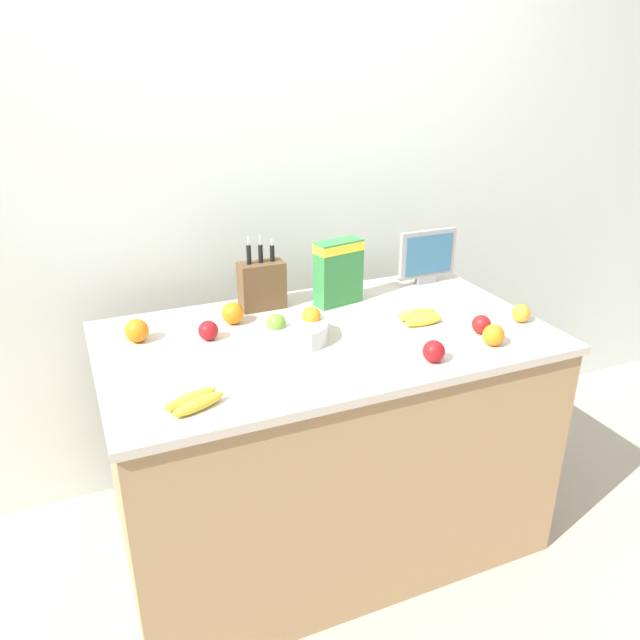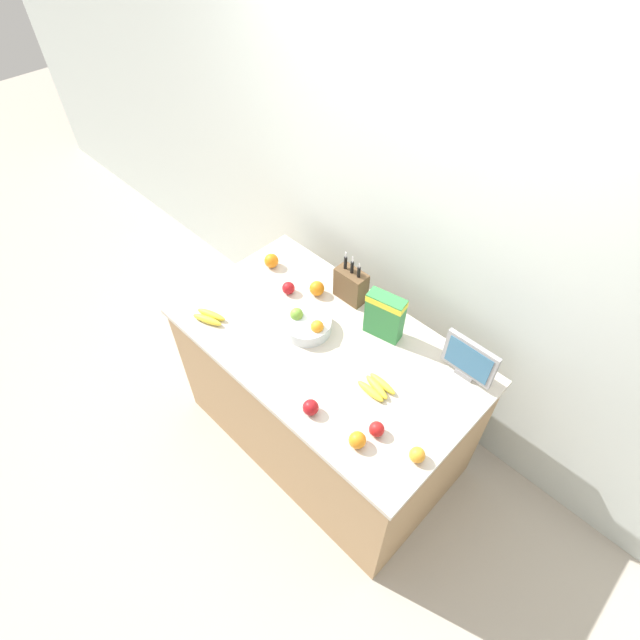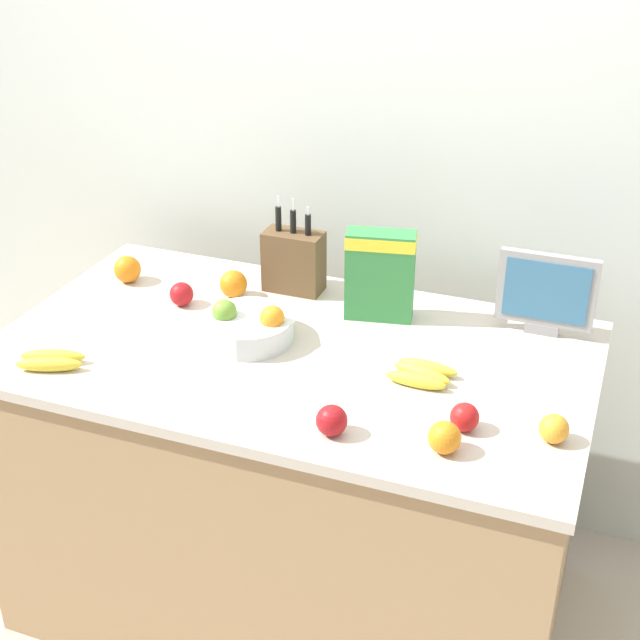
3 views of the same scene
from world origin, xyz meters
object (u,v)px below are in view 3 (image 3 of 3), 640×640
object	(u,v)px
banana_bunch_left	(422,373)
orange_front_right	(127,269)
orange_mid_right	(444,438)
fruit_bowl	(248,327)
apple_near_bananas	(332,420)
orange_by_cereal	(554,429)
small_monitor	(546,292)
orange_mid_left	(233,284)
apple_leftmost	(182,294)
cereal_box	(380,271)
apple_rightmost	(465,417)
knife_block	(294,261)
banana_bunch_right	(51,360)

from	to	relation	value
banana_bunch_left	orange_front_right	distance (m)	1.03
orange_mid_right	fruit_bowl	bearing A→B (deg)	153.61
apple_near_bananas	orange_by_cereal	xyz separation A→B (m)	(0.48, 0.15, -0.00)
small_monitor	orange_mid_left	bearing A→B (deg)	-173.91
apple_leftmost	orange_mid_left	distance (m)	0.16
cereal_box	apple_rightmost	xyz separation A→B (m)	(0.35, -0.46, -0.11)
banana_bunch_left	apple_leftmost	size ratio (longest dim) A/B	2.44
banana_bunch_left	orange_mid_right	world-z (taller)	orange_mid_right
cereal_box	apple_leftmost	bearing A→B (deg)	-177.71
knife_block	small_monitor	xyz separation A→B (m)	(0.75, -0.01, 0.03)
apple_rightmost	orange_mid_left	distance (m)	0.91
banana_bunch_left	banana_bunch_right	bearing A→B (deg)	-162.99
apple_rightmost	orange_mid_left	size ratio (longest dim) A/B	0.83
orange_mid_left	orange_front_right	bearing A→B (deg)	-176.37
orange_by_cereal	apple_near_bananas	bearing A→B (deg)	-162.53
orange_front_right	orange_by_cereal	xyz separation A→B (m)	(1.35, -0.39, -0.01)
banana_bunch_left	orange_by_cereal	xyz separation A→B (m)	(0.35, -0.15, 0.02)
apple_leftmost	orange_mid_left	world-z (taller)	orange_mid_left
orange_by_cereal	orange_mid_right	bearing A→B (deg)	-150.58
orange_front_right	orange_mid_right	size ratio (longest dim) A/B	1.11
apple_near_bananas	orange_mid_right	distance (m)	0.26
cereal_box	banana_bunch_left	size ratio (longest dim) A/B	1.51
apple_near_bananas	knife_block	bearing A→B (deg)	118.72
banana_bunch_right	orange_mid_right	world-z (taller)	orange_mid_right
orange_mid_left	banana_bunch_left	bearing A→B (deg)	-21.57
cereal_box	banana_bunch_left	world-z (taller)	cereal_box
apple_rightmost	apple_near_bananas	bearing A→B (deg)	-155.97
banana_bunch_left	apple_leftmost	xyz separation A→B (m)	(-0.77, 0.15, 0.02)
cereal_box	orange_mid_right	xyz separation A→B (m)	(0.33, -0.56, -0.11)
banana_bunch_left	orange_mid_left	size ratio (longest dim) A/B	2.08
cereal_box	banana_bunch_right	bearing A→B (deg)	-152.59
knife_block	orange_by_cereal	xyz separation A→B (m)	(0.84, -0.52, -0.06)
orange_by_cereal	small_monitor	bearing A→B (deg)	101.16
banana_bunch_right	orange_mid_right	distance (m)	1.04
knife_block	apple_rightmost	world-z (taller)	knife_block
knife_block	orange_mid_right	size ratio (longest dim) A/B	3.92
small_monitor	apple_near_bananas	size ratio (longest dim) A/B	3.59
small_monitor	orange_by_cereal	xyz separation A→B (m)	(0.10, -0.50, -0.09)
small_monitor	orange_front_right	size ratio (longest dim) A/B	3.18
cereal_box	apple_near_bananas	size ratio (longest dim) A/B	3.52
small_monitor	orange_front_right	world-z (taller)	small_monitor
apple_rightmost	orange_mid_left	bearing A→B (deg)	151.42
apple_rightmost	apple_leftmost	world-z (taller)	apple_leftmost
orange_mid_left	orange_mid_right	bearing A→B (deg)	-34.60
knife_block	apple_near_bananas	distance (m)	0.76
fruit_bowl	orange_front_right	bearing A→B (deg)	158.03
apple_rightmost	knife_block	bearing A→B (deg)	139.99
fruit_bowl	banana_bunch_right	bearing A→B (deg)	-143.23
banana_bunch_left	banana_bunch_right	distance (m)	0.96
small_monitor	apple_rightmost	xyz separation A→B (m)	(-0.10, -0.53, -0.09)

